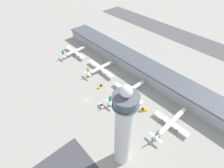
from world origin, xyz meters
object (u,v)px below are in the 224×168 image
Objects in this scene: airplane_gate_bravo at (100,68)px; airplane_gate_delta at (171,123)px; control_tower at (123,130)px; service_truck_catering at (101,86)px; service_truck_water at (143,110)px; airplane_gate_charlie at (127,92)px; service_truck_baggage at (115,102)px; service_truck_fuel at (101,106)px; airplane_gate_alpha at (74,52)px.

airplane_gate_bravo is 1.01× the size of airplane_gate_delta.
service_truck_catering is at bearing 151.86° from control_tower.
airplane_gate_delta reaches higher than service_truck_catering.
service_truck_water is (71.13, -8.11, -3.41)m from airplane_gate_bravo.
service_truck_baggage is at bearing -92.46° from airplane_gate_charlie.
service_truck_water is at bearing 40.65° from service_truck_fuel.
service_truck_catering is at bearing -170.91° from airplane_gate_delta.
control_tower is 10.01× the size of service_truck_catering.
control_tower is 9.65× the size of service_truck_baggage.
airplane_gate_delta is 5.77× the size of service_truck_baggage.
service_truck_baggage is (-0.67, -15.68, -3.02)m from airplane_gate_charlie.
service_truck_fuel reaches higher than service_truck_water.
airplane_gate_alpha is at bearing -177.54° from airplane_gate_bravo.
control_tower is at bearing -22.67° from service_truck_fuel.
airplane_gate_delta reaches higher than airplane_gate_alpha.
airplane_gate_charlie is 6.48× the size of service_truck_water.
airplane_gate_delta reaches higher than airplane_gate_bravo.
control_tower reaches higher than airplane_gate_delta.
service_truck_fuel is (41.95, -33.17, -3.40)m from airplane_gate_bravo.
airplane_gate_charlie is 28.84m from service_truck_catering.
service_truck_baggage is (-49.67, -16.07, -3.26)m from airplane_gate_delta.
service_truck_water is (24.25, 12.60, 0.08)m from service_truck_baggage.
airplane_gate_alpha reaches higher than service_truck_water.
control_tower is 83.20m from service_truck_catering.
service_truck_water is (49.79, 8.56, 0.15)m from service_truck_catering.
airplane_gate_bravo is 51.37m from service_truck_baggage.
service_truck_water is at bearing -6.50° from airplane_gate_bravo.
control_tower is 1.66× the size of airplane_gate_bravo.
airplane_gate_alpha is 0.86× the size of airplane_gate_charlie.
service_truck_catering is at bearing -11.58° from airplane_gate_alpha.
airplane_gate_delta is at bearing -2.75° from airplane_gate_bravo.
control_tower is 1.51× the size of airplane_gate_charlie.
airplane_gate_alpha is 5.55× the size of service_truck_water.
airplane_gate_charlie is at bearing 130.81° from control_tower.
airplane_gate_charlie is 6.90× the size of service_truck_fuel.
service_truck_baggage is at bearing -10.90° from airplane_gate_alpha.
service_truck_water is (29.19, 25.06, -0.01)m from service_truck_fuel.
airplane_gate_charlie is at bearing -179.54° from airplane_gate_delta.
service_truck_baggage is (-41.83, 31.99, -32.88)m from control_tower.
airplane_gate_bravo is 27.32m from service_truck_catering.
airplane_gate_bravo is 71.67m from service_truck_water.
control_tower reaches higher than service_truck_baggage.
service_truck_water is (-17.58, 44.59, -32.80)m from control_tower.
airplane_gate_charlie is 28.84m from service_truck_fuel.
airplane_gate_bravo is (-88.71, 52.70, -29.39)m from control_tower.
control_tower is 1.67× the size of airplane_gate_delta.
control_tower is 107.29m from airplane_gate_bravo.
airplane_gate_delta is at bearing 80.74° from control_tower.
service_truck_baggage is (46.88, -20.71, -3.49)m from airplane_gate_bravo.
airplane_gate_bravo reaches higher than service_truck_fuel.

